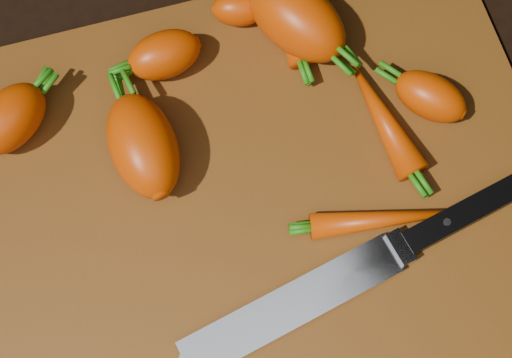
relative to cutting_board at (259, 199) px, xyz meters
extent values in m
cube|color=black|center=(0.00, 0.00, -0.01)|extent=(2.00, 2.00, 0.01)
cube|color=brown|center=(0.00, 0.00, 0.00)|extent=(0.50, 0.40, 0.01)
ellipsoid|color=#C33B04|center=(-0.18, 0.12, 0.03)|extent=(0.08, 0.08, 0.05)
ellipsoid|color=#C33B04|center=(0.07, 0.14, 0.04)|extent=(0.10, 0.12, 0.06)
ellipsoid|color=#C33B04|center=(-0.08, 0.06, 0.03)|extent=(0.06, 0.10, 0.06)
ellipsoid|color=#C33B04|center=(-0.05, 0.14, 0.03)|extent=(0.07, 0.05, 0.04)
ellipsoid|color=#C33B04|center=(0.03, 0.17, 0.02)|extent=(0.05, 0.04, 0.03)
ellipsoid|color=#C33B04|center=(0.16, 0.04, 0.03)|extent=(0.07, 0.07, 0.04)
ellipsoid|color=#C33B04|center=(0.07, 0.16, 0.02)|extent=(0.03, 0.12, 0.02)
ellipsoid|color=#C33B04|center=(0.09, -0.05, 0.02)|extent=(0.13, 0.04, 0.02)
ellipsoid|color=#C33B04|center=(0.12, 0.03, 0.02)|extent=(0.04, 0.11, 0.03)
cube|color=gray|center=(0.00, -0.09, 0.01)|extent=(0.02, 0.03, 0.01)
cube|color=black|center=(0.06, -0.08, 0.01)|extent=(0.11, 0.04, 0.02)
cylinder|color=#B2B2B7|center=(0.05, -0.09, 0.02)|extent=(0.01, 0.01, 0.00)
camera|label=1|loc=(-0.05, -0.17, 0.58)|focal=50.00mm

